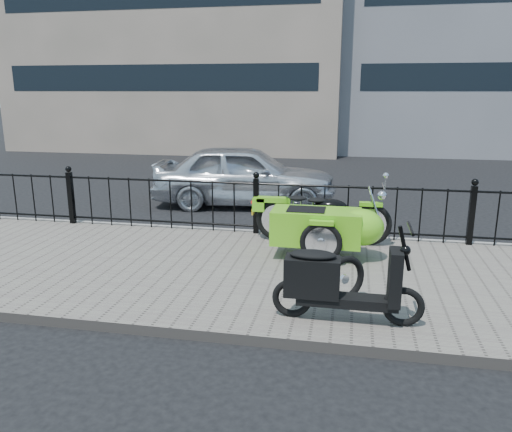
% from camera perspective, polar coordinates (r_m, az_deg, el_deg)
% --- Properties ---
extents(ground, '(120.00, 120.00, 0.00)m').
position_cam_1_polar(ground, '(7.54, -1.87, -5.51)').
color(ground, black).
rests_on(ground, ground).
extents(sidewalk, '(30.00, 3.80, 0.12)m').
position_cam_1_polar(sidewalk, '(7.06, -2.78, -6.39)').
color(sidewalk, '#6C635B').
rests_on(sidewalk, ground).
extents(curb, '(30.00, 0.10, 0.12)m').
position_cam_1_polar(curb, '(8.86, 0.19, -2.06)').
color(curb, gray).
rests_on(curb, ground).
extents(iron_fence, '(14.11, 0.11, 1.08)m').
position_cam_1_polar(iron_fence, '(8.60, 0.02, 1.06)').
color(iron_fence, black).
rests_on(iron_fence, sidewalk).
extents(building_tan, '(14.00, 8.01, 12.00)m').
position_cam_1_polar(building_tan, '(24.38, -7.86, 22.25)').
color(building_tan, gray).
rests_on(building_tan, ground).
extents(motorcycle_sidecar, '(2.28, 1.48, 0.98)m').
position_cam_1_polar(motorcycle_sidecar, '(7.52, 8.32, -0.95)').
color(motorcycle_sidecar, black).
rests_on(motorcycle_sidecar, sidewalk).
extents(scooter, '(1.62, 0.47, 1.09)m').
position_cam_1_polar(scooter, '(5.43, 9.21, -7.59)').
color(scooter, black).
rests_on(scooter, sidewalk).
extents(spare_tire, '(0.49, 0.43, 0.57)m').
position_cam_1_polar(spare_tire, '(5.94, 10.07, -7.12)').
color(spare_tire, black).
rests_on(spare_tire, sidewalk).
extents(sedan_car, '(4.21, 2.07, 1.38)m').
position_cam_1_polar(sedan_car, '(11.21, -1.29, 4.70)').
color(sedan_car, silver).
rests_on(sedan_car, ground).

